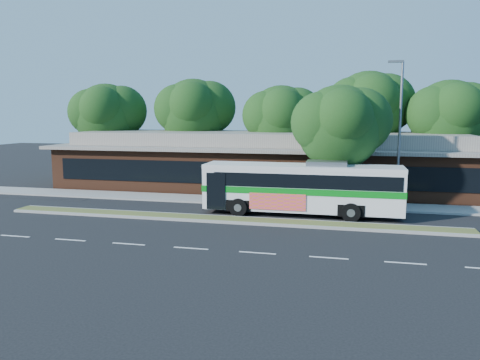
{
  "coord_description": "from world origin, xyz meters",
  "views": [
    {
      "loc": [
        6.73,
        -23.98,
        5.88
      ],
      "look_at": [
        0.39,
        2.77,
        2.0
      ],
      "focal_mm": 35.0,
      "sensor_mm": 36.0,
      "label": 1
    }
  ],
  "objects_px": {
    "transit_bus": "(302,185)",
    "lamp_post": "(399,130)",
    "sedan": "(85,179)",
    "sidewalk_tree": "(345,125)"
  },
  "relations": [
    {
      "from": "transit_bus",
      "to": "sedan",
      "type": "relative_size",
      "value": 2.54
    },
    {
      "from": "lamp_post",
      "to": "transit_bus",
      "type": "height_order",
      "value": "lamp_post"
    },
    {
      "from": "transit_bus",
      "to": "lamp_post",
      "type": "bearing_deg",
      "value": 27.6
    },
    {
      "from": "lamp_post",
      "to": "sedan",
      "type": "height_order",
      "value": "lamp_post"
    },
    {
      "from": "sedan",
      "to": "sidewalk_tree",
      "type": "bearing_deg",
      "value": -94.6
    },
    {
      "from": "transit_bus",
      "to": "sidewalk_tree",
      "type": "bearing_deg",
      "value": 44.97
    },
    {
      "from": "transit_bus",
      "to": "sidewalk_tree",
      "type": "distance_m",
      "value": 4.72
    },
    {
      "from": "transit_bus",
      "to": "sidewalk_tree",
      "type": "relative_size",
      "value": 1.5
    },
    {
      "from": "sidewalk_tree",
      "to": "transit_bus",
      "type": "bearing_deg",
      "value": -134.89
    },
    {
      "from": "lamp_post",
      "to": "sidewalk_tree",
      "type": "relative_size",
      "value": 1.18
    }
  ]
}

